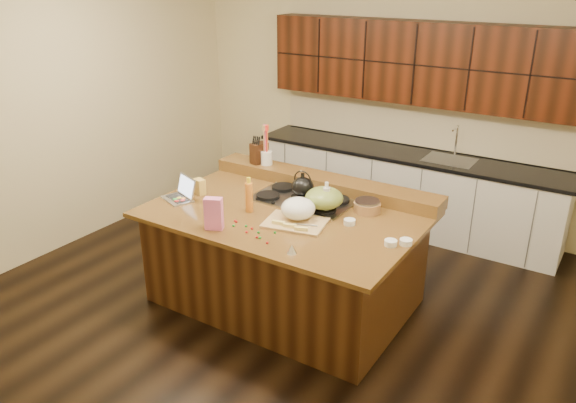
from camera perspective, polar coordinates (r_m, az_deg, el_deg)
The scene contains 32 objects.
room at distance 4.84m, azimuth -0.32°, elevation 3.63°, with size 5.52×5.02×2.72m.
island at distance 5.20m, azimuth -0.30°, elevation -5.64°, with size 2.40×1.60×0.92m.
back_ledge at distance 5.54m, azimuth 3.62°, elevation 1.99°, with size 2.40×0.30×0.12m, color black.
cooktop at distance 5.23m, azimuth 1.47°, elevation 0.24°, with size 0.92×0.52×0.05m.
back_counter at distance 6.74m, azimuth 12.24°, elevation 5.34°, with size 3.70×0.66×2.40m.
kettle at distance 5.18m, azimuth 1.49°, elevation 1.50°, with size 0.21×0.21×0.19m, color black.
green_bowl at distance 4.94m, azimuth 3.68°, elevation 0.35°, with size 0.34×0.34×0.19m, color olive.
laptop at distance 5.36m, azimuth -10.77°, elevation 0.84°, with size 0.36×0.33×0.21m.
oil_bottle at distance 4.97m, azimuth -3.97°, elevation 0.43°, with size 0.07×0.07×0.27m, color orange.
vinegar_bottle at distance 4.92m, azimuth 3.91°, elevation 0.06°, with size 0.06×0.06×0.25m, color silver.
wooden_tray at distance 4.77m, azimuth 0.97°, elevation -1.04°, with size 0.57×0.46×0.21m.
ramekin_a at distance 4.47m, azimuth 10.39°, elevation -4.15°, with size 0.10×0.10×0.04m, color white.
ramekin_b at distance 4.50m, azimuth 11.89°, elevation -4.04°, with size 0.10×0.10×0.04m, color white.
ramekin_c at distance 4.77m, azimuth 6.27°, elevation -2.07°, with size 0.10×0.10×0.04m, color white.
strainer_bowl at distance 5.03m, azimuth 8.04°, elevation -0.57°, with size 0.24×0.24×0.09m, color #996B3F.
kitchen_timer at distance 4.28m, azimuth 0.39°, elevation -4.83°, with size 0.08×0.08×0.07m, color silver.
pink_bag at distance 4.66m, azimuth -7.56°, elevation -1.23°, with size 0.15×0.08×0.28m, color pink.
candy_plate at distance 5.31m, azimuth -10.96°, elevation 0.08°, with size 0.18×0.18×0.01m, color white.
package_box at distance 5.43m, azimuth -8.97°, elevation 1.50°, with size 0.11×0.08×0.15m, color #E5BC50.
utensil_crock at distance 5.83m, azimuth -2.20°, elevation 4.45°, with size 0.12×0.12×0.14m, color white.
knife_block at distance 5.87m, azimuth -2.95°, elevation 4.94°, with size 0.11×0.18×0.21m, color black.
gumdrop_0 at distance 4.82m, azimuth -5.39°, elevation -1.96°, with size 0.02×0.02×0.02m, color red.
gumdrop_1 at distance 4.73m, azimuth -5.56°, elevation -2.46°, with size 0.02×0.02×0.02m, color #198C26.
gumdrop_2 at distance 4.43m, azimuth -2.12°, elevation -4.20°, with size 0.02×0.02×0.02m, color red.
gumdrop_3 at distance 4.72m, azimuth -4.29°, elevation -2.49°, with size 0.02×0.02×0.02m, color #198C26.
gumdrop_4 at distance 4.80m, azimuth -5.27°, elevation -2.04°, with size 0.02×0.02×0.02m, color red.
gumdrop_5 at distance 4.60m, azimuth -3.03°, elevation -3.14°, with size 0.02×0.02×0.02m, color #198C26.
gumdrop_6 at distance 4.67m, azimuth -3.70°, elevation -2.74°, with size 0.02×0.02×0.02m, color red.
gumdrop_7 at distance 4.51m, azimuth -2.86°, elevation -3.70°, with size 0.02×0.02×0.02m, color #198C26.
gumdrop_8 at distance 4.61m, azimuth -4.22°, elevation -3.11°, with size 0.02×0.02×0.02m, color red.
gumdrop_9 at distance 4.59m, azimuth -1.33°, elevation -3.16°, with size 0.02×0.02×0.02m, color #198C26.
gumdrop_10 at distance 4.52m, azimuth -3.19°, elevation -3.64°, with size 0.02×0.02×0.02m, color red.
Camera 1 is at (2.48, -3.85, 2.92)m, focal length 35.00 mm.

